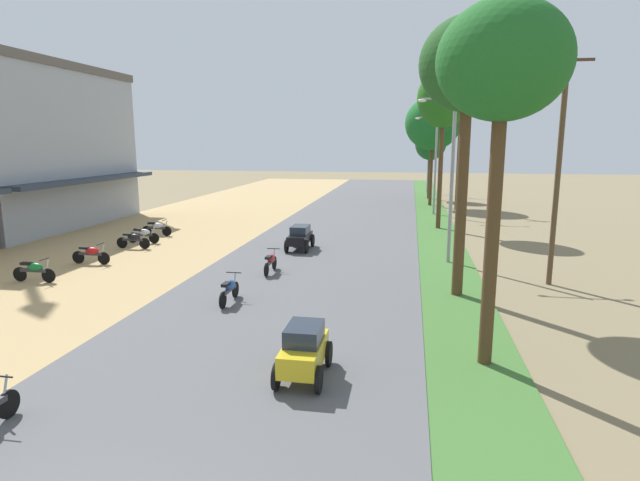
% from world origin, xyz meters
% --- Properties ---
extents(shophouse_mid, '(9.02, 13.60, 10.10)m').
position_xyz_m(shophouse_mid, '(-19.98, 25.26, 5.05)').
color(shophouse_mid, '#999EA8').
rests_on(shophouse_mid, ground).
extents(parked_motorbike_third, '(1.80, 0.54, 0.94)m').
position_xyz_m(parked_motorbike_third, '(-10.16, 13.10, 0.55)').
color(parked_motorbike_third, black).
rests_on(parked_motorbike_third, dirt_shoulder).
extents(parked_motorbike_fourth, '(1.80, 0.54, 0.94)m').
position_xyz_m(parked_motorbike_fourth, '(-9.80, 16.21, 0.55)').
color(parked_motorbike_fourth, black).
rests_on(parked_motorbike_fourth, dirt_shoulder).
extents(parked_motorbike_fifth, '(1.80, 0.54, 0.94)m').
position_xyz_m(parked_motorbike_fifth, '(-9.71, 19.66, 0.55)').
color(parked_motorbike_fifth, black).
rests_on(parked_motorbike_fifth, dirt_shoulder).
extents(parked_motorbike_sixth, '(1.80, 0.54, 0.94)m').
position_xyz_m(parked_motorbike_sixth, '(-9.93, 21.08, 0.55)').
color(parked_motorbike_sixth, black).
rests_on(parked_motorbike_sixth, dirt_shoulder).
extents(parked_motorbike_seventh, '(1.80, 0.54, 0.94)m').
position_xyz_m(parked_motorbike_seventh, '(-10.28, 23.26, 0.55)').
color(parked_motorbike_seventh, black).
rests_on(parked_motorbike_seventh, dirt_shoulder).
extents(median_tree_nearest, '(2.94, 2.94, 8.43)m').
position_xyz_m(median_tree_nearest, '(5.94, 8.36, 7.04)').
color(median_tree_nearest, '#4C351E').
rests_on(median_tree_nearest, median_strip).
extents(median_tree_second, '(3.22, 3.22, 9.40)m').
position_xyz_m(median_tree_second, '(5.76, 14.21, 7.77)').
color(median_tree_second, '#4C351E').
rests_on(median_tree_second, median_strip).
extents(median_tree_third, '(3.14, 3.14, 9.65)m').
position_xyz_m(median_tree_third, '(5.81, 28.82, 7.89)').
color(median_tree_third, '#4C351E').
rests_on(median_tree_third, median_strip).
extents(median_tree_fourth, '(4.60, 4.60, 9.05)m').
position_xyz_m(median_tree_fourth, '(5.71, 40.92, 6.89)').
color(median_tree_fourth, '#4C351E').
rests_on(median_tree_fourth, median_strip).
extents(median_tree_fifth, '(2.90, 2.90, 6.76)m').
position_xyz_m(median_tree_fifth, '(5.78, 46.33, 5.20)').
color(median_tree_fifth, '#4C351E').
rests_on(median_tree_fifth, median_strip).
extents(streetlamp_near, '(3.16, 0.20, 7.30)m').
position_xyz_m(streetlamp_near, '(5.80, 19.35, 4.30)').
color(streetlamp_near, gray).
rests_on(streetlamp_near, median_strip).
extents(streetlamp_mid, '(3.16, 0.20, 7.23)m').
position_xyz_m(streetlamp_mid, '(5.80, 35.31, 4.26)').
color(streetlamp_mid, gray).
rests_on(streetlamp_mid, median_strip).
extents(streetlamp_far, '(3.16, 0.20, 7.66)m').
position_xyz_m(streetlamp_far, '(5.80, 51.93, 4.48)').
color(streetlamp_far, gray).
rests_on(streetlamp_far, median_strip).
extents(utility_pole_near, '(1.80, 0.20, 8.75)m').
position_xyz_m(utility_pole_near, '(9.38, 16.38, 4.56)').
color(utility_pole_near, brown).
rests_on(utility_pole_near, ground).
extents(utility_pole_far, '(1.80, 0.20, 9.02)m').
position_xyz_m(utility_pole_far, '(7.70, 38.80, 4.70)').
color(utility_pole_far, brown).
rests_on(utility_pole_far, ground).
extents(car_hatchback_yellow, '(1.04, 2.00, 1.23)m').
position_xyz_m(car_hatchback_yellow, '(1.74, 6.80, 0.75)').
color(car_hatchback_yellow, gold).
rests_on(car_hatchback_yellow, road_strip).
extents(car_sedan_black, '(1.10, 2.26, 1.19)m').
position_xyz_m(car_sedan_black, '(-1.34, 20.82, 0.74)').
color(car_sedan_black, black).
rests_on(car_sedan_black, road_strip).
extents(motorbike_ahead_third, '(0.54, 1.80, 0.94)m').
position_xyz_m(motorbike_ahead_third, '(-1.84, 11.84, 0.57)').
color(motorbike_ahead_third, black).
rests_on(motorbike_ahead_third, road_strip).
extents(motorbike_ahead_fourth, '(0.54, 1.80, 0.94)m').
position_xyz_m(motorbike_ahead_fourth, '(-1.55, 15.98, 0.57)').
color(motorbike_ahead_fourth, black).
rests_on(motorbike_ahead_fourth, road_strip).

